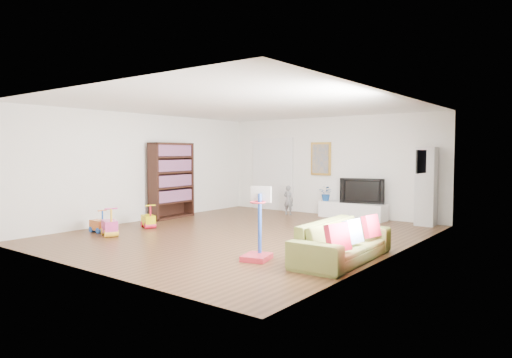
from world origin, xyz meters
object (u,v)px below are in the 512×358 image
Objects in this scene: bookshelf at (172,181)px; basketball_hoop at (257,223)px; sofa at (343,241)px; media_console at (352,211)px.

basketball_hoop is (4.61, -2.37, -0.40)m from bookshelf.
media_console is at bearing 21.64° from sofa.
media_console is 1.51× the size of basketball_hoop.
basketball_hoop is at bearing -30.47° from bookshelf.
bookshelf is 5.20m from basketball_hoop.
media_console is 4.73m from sofa.
media_console is 5.21m from basketball_hoop.
media_console is 4.79m from bookshelf.
bookshelf is at bearing 137.62° from basketball_hoop.
media_console is at bearing 83.42° from basketball_hoop.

